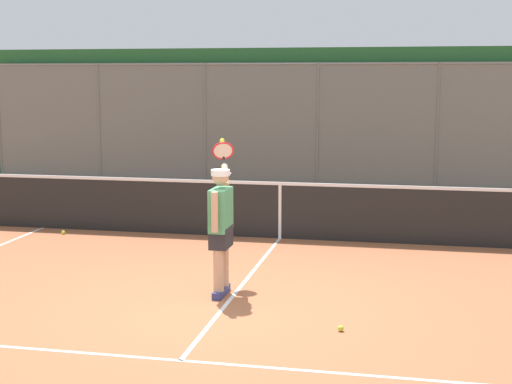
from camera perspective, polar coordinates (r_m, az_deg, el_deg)
The scene contains 7 objects.
ground_plane at distance 8.90m, azimuth -2.55°, elevation -8.89°, with size 60.00×60.00×0.00m, color #A8603D.
court_line_markings at distance 7.10m, azimuth -6.62°, elevation -13.65°, with size 8.75×10.21×0.01m.
fence_backdrop at distance 18.01m, azimuth 4.99°, elevation 5.51°, with size 19.21×1.37×3.37m.
tennis_net at distance 12.53m, azimuth 1.85°, elevation -1.35°, with size 11.24×0.09×1.07m.
tennis_player at distance 9.23m, azimuth -2.71°, elevation -2.34°, with size 0.46×1.35×1.88m.
tennis_ball_mid_court at distance 8.18m, azimuth 6.50°, elevation -10.32°, with size 0.07×0.07×0.07m, color #C1D138.
tennis_ball_by_sideline at distance 13.35m, azimuth -14.52°, elevation -3.01°, with size 0.07×0.07×0.07m, color #CCDB33.
Camera 1 is at (-2.09, 8.22, 2.71)m, focal length 52.31 mm.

